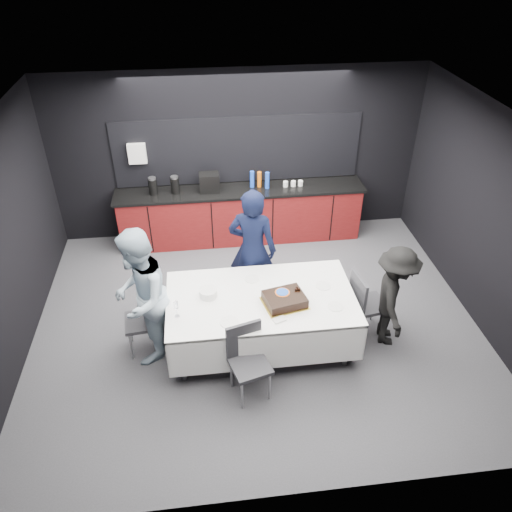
{
  "coord_description": "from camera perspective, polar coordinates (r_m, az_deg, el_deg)",
  "views": [
    {
      "loc": [
        -0.64,
        -5.11,
        4.7
      ],
      "look_at": [
        0.0,
        0.1,
        1.05
      ],
      "focal_mm": 35.0,
      "sensor_mm": 36.0,
      "label": 1
    }
  ],
  "objects": [
    {
      "name": "chair_near",
      "position": [
        5.77,
        -0.99,
        -11.33
      ],
      "size": [
        0.52,
        0.52,
        0.92
      ],
      "color": "#2C2C30",
      "rests_on": "ground"
    },
    {
      "name": "fork_pile",
      "position": [
        5.83,
        2.69,
        -7.29
      ],
      "size": [
        0.17,
        0.13,
        0.02
      ],
      "primitive_type": "cube",
      "rotation": [
        0.0,
        0.0,
        0.35
      ],
      "color": "white",
      "rests_on": "party_table"
    },
    {
      "name": "loose_plate_right_a",
      "position": [
        6.38,
        7.69,
        -3.4
      ],
      "size": [
        0.19,
        0.19,
        0.01
      ],
      "primitive_type": "cylinder",
      "color": "white",
      "rests_on": "party_table"
    },
    {
      "name": "person_right",
      "position": [
        6.51,
        15.46,
        -4.52
      ],
      "size": [
        0.72,
        1.01,
        1.42
      ],
      "primitive_type": "imported",
      "rotation": [
        0.0,
        0.0,
        1.34
      ],
      "color": "black",
      "rests_on": "ground"
    },
    {
      "name": "loose_plate_right_b",
      "position": [
        6.09,
        9.08,
        -5.73
      ],
      "size": [
        0.19,
        0.19,
        0.01
      ],
      "primitive_type": "cylinder",
      "color": "white",
      "rests_on": "party_table"
    },
    {
      "name": "person_center",
      "position": [
        6.76,
        -0.4,
        0.72
      ],
      "size": [
        0.77,
        0.63,
        1.82
      ],
      "primitive_type": "imported",
      "rotation": [
        0.0,
        0.0,
        2.8
      ],
      "color": "black",
      "rests_on": "ground"
    },
    {
      "name": "champagne_flute",
      "position": [
        5.86,
        -9.14,
        -5.65
      ],
      "size": [
        0.06,
        0.06,
        0.22
      ],
      "color": "white",
      "rests_on": "party_table"
    },
    {
      "name": "loose_plate_near",
      "position": [
        5.82,
        -3.06,
        -7.55
      ],
      "size": [
        0.22,
        0.22,
        0.01
      ],
      "primitive_type": "cylinder",
      "color": "white",
      "rests_on": "party_table"
    },
    {
      "name": "kitchenette",
      "position": [
        8.45,
        -1.87,
        5.3
      ],
      "size": [
        4.1,
        0.64,
        2.05
      ],
      "color": "#570D0E",
      "rests_on": "ground"
    },
    {
      "name": "chair_left",
      "position": [
        6.42,
        -12.29,
        -6.64
      ],
      "size": [
        0.46,
        0.46,
        0.92
      ],
      "color": "#2C2C30",
      "rests_on": "ground"
    },
    {
      "name": "person_left",
      "position": [
        6.12,
        -13.11,
        -4.65
      ],
      "size": [
        0.78,
        0.95,
        1.8
      ],
      "primitive_type": "imported",
      "rotation": [
        0.0,
        0.0,
        -1.69
      ],
      "color": "#A4BBCE",
      "rests_on": "ground"
    },
    {
      "name": "room_shell",
      "position": [
        5.88,
        0.12,
        5.93
      ],
      "size": [
        6.04,
        5.04,
        2.82
      ],
      "color": "white",
      "rests_on": "ground"
    },
    {
      "name": "party_table",
      "position": [
        6.25,
        0.56,
        -5.69
      ],
      "size": [
        2.32,
        1.32,
        0.78
      ],
      "color": "#99999E",
      "rests_on": "ground"
    },
    {
      "name": "loose_plate_far",
      "position": [
        6.44,
        -0.47,
        -2.62
      ],
      "size": [
        0.19,
        0.19,
        0.01
      ],
      "primitive_type": "cylinder",
      "color": "white",
      "rests_on": "party_table"
    },
    {
      "name": "chair_right",
      "position": [
        6.64,
        12.28,
        -4.99
      ],
      "size": [
        0.48,
        0.48,
        0.92
      ],
      "color": "#2C2C30",
      "rests_on": "ground"
    },
    {
      "name": "cake_assembly",
      "position": [
        6.03,
        3.3,
        -4.98
      ],
      "size": [
        0.58,
        0.51,
        0.16
      ],
      "color": "gold",
      "rests_on": "party_table"
    },
    {
      "name": "ground",
      "position": [
        6.97,
        0.1,
        -7.58
      ],
      "size": [
        6.0,
        6.0,
        0.0
      ],
      "primitive_type": "plane",
      "color": "#45454A",
      "rests_on": "ground"
    },
    {
      "name": "plate_stack",
      "position": [
        6.17,
        -5.49,
        -4.22
      ],
      "size": [
        0.22,
        0.22,
        0.1
      ],
      "primitive_type": "cylinder",
      "color": "white",
      "rests_on": "party_table"
    }
  ]
}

